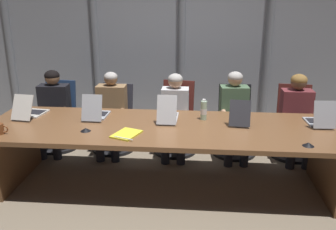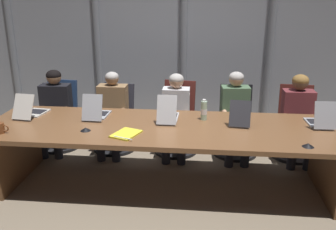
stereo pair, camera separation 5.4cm
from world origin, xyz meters
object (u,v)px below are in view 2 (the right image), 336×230
(office_chair_center, at_px, (177,126))
(office_chair_right_mid, at_px, (235,129))
(laptop_right_mid, at_px, (240,118))
(laptop_left_end, at_px, (32,111))
(person_left_end, at_px, (54,106))
(water_bottle_primary, at_px, (204,111))
(coffee_mug_near, at_px, (0,128))
(person_center, at_px, (176,111))
(person_right_mid, at_px, (236,111))
(office_chair_right_end, at_px, (295,131))
(laptop_center, at_px, (168,115))
(conference_mic_middle, at_px, (86,129))
(person_left_mid, at_px, (112,109))
(office_chair_left_mid, at_px, (115,125))
(person_right_end, at_px, (299,113))
(spiral_notepad, at_px, (126,134))
(office_chair_left_end, at_px, (60,123))
(laptop_right_end, at_px, (320,120))
(laptop_left_mid, at_px, (97,112))
(conference_mic_left_side, at_px, (308,145))

(office_chair_center, height_order, office_chair_right_mid, office_chair_center)
(laptop_right_mid, bearing_deg, laptop_left_end, 95.54)
(person_left_end, distance_m, water_bottle_primary, 2.13)
(laptop_left_end, distance_m, coffee_mug_near, 0.59)
(person_center, height_order, person_right_mid, person_right_mid)
(office_chair_right_end, bearing_deg, laptop_center, -57.94)
(laptop_center, xyz_separation_m, laptop_right_mid, (0.79, -0.01, -0.01))
(water_bottle_primary, bearing_deg, conference_mic_middle, -158.56)
(person_left_mid, relative_size, water_bottle_primary, 4.64)
(office_chair_left_mid, relative_size, person_right_mid, 0.79)
(office_chair_right_mid, height_order, person_left_end, person_left_end)
(person_right_end, bearing_deg, spiral_notepad, -59.65)
(person_left_mid, distance_m, person_center, 0.86)
(person_right_mid, bearing_deg, spiral_notepad, -50.25)
(office_chair_right_end, relative_size, person_left_end, 0.83)
(office_chair_left_end, distance_m, water_bottle_primary, 2.24)
(office_chair_left_mid, distance_m, office_chair_center, 0.86)
(person_center, bearing_deg, person_right_end, 89.91)
(office_chair_right_mid, bearing_deg, office_chair_center, -91.66)
(office_chair_left_mid, xyz_separation_m, office_chair_right_mid, (1.67, 0.00, 0.01))
(laptop_center, height_order, water_bottle_primary, laptop_center)
(office_chair_left_end, bearing_deg, office_chair_right_mid, 94.35)
(laptop_left_end, xyz_separation_m, person_right_end, (3.21, 0.68, -0.14))
(office_chair_right_mid, distance_m, spiral_notepad, 1.85)
(conference_mic_middle, xyz_separation_m, spiral_notepad, (0.44, -0.07, -0.01))
(laptop_right_end, bearing_deg, person_left_mid, 71.94)
(person_left_mid, xyz_separation_m, person_center, (0.86, -0.00, 0.00))
(office_chair_left_end, xyz_separation_m, office_chair_center, (1.68, 0.00, 0.01))
(laptop_left_mid, xyz_separation_m, person_left_end, (-0.79, 0.67, -0.15))
(office_chair_left_end, bearing_deg, conference_mic_left_side, 68.41)
(laptop_right_end, relative_size, office_chair_left_mid, 0.44)
(person_left_end, xyz_separation_m, person_right_end, (3.23, -0.00, 0.01))
(office_chair_right_mid, relative_size, person_right_mid, 0.80)
(office_chair_center, distance_m, conference_mic_left_side, 2.03)
(office_chair_right_mid, bearing_deg, office_chair_left_mid, -91.40)
(office_chair_center, relative_size, office_chair_right_end, 1.02)
(laptop_right_mid, xyz_separation_m, person_right_end, (0.81, 0.69, -0.14))
(laptop_center, height_order, coffee_mug_near, laptop_center)
(laptop_left_mid, distance_m, conference_mic_middle, 0.44)
(conference_mic_left_side, bearing_deg, conference_mic_middle, 174.77)
(office_chair_right_end, bearing_deg, office_chair_center, -85.49)
(office_chair_right_mid, distance_m, person_right_mid, 0.34)
(laptop_right_mid, relative_size, water_bottle_primary, 1.85)
(conference_mic_left_side, bearing_deg, office_chair_right_mid, 110.14)
(laptop_right_mid, xyz_separation_m, office_chair_left_end, (-2.44, 0.85, -0.44))
(laptop_right_end, relative_size, person_right_mid, 0.35)
(laptop_left_mid, xyz_separation_m, office_chair_left_end, (-0.81, 0.83, -0.45))
(person_right_end, relative_size, conference_mic_middle, 10.21)
(person_left_mid, bearing_deg, laptop_center, 50.07)
(laptop_right_mid, distance_m, office_chair_left_mid, 1.89)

